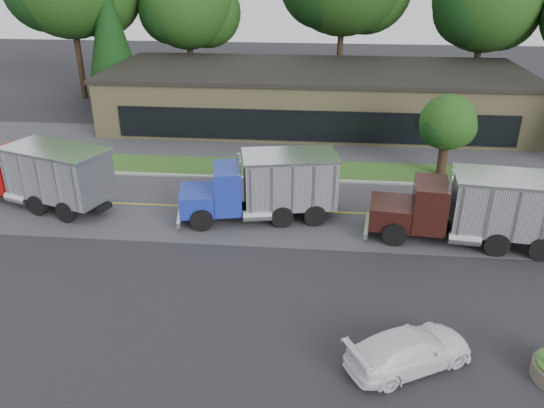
{
  "coord_description": "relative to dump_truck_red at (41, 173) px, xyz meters",
  "views": [
    {
      "loc": [
        2.58,
        -16.21,
        12.13
      ],
      "look_at": [
        0.45,
        5.89,
        1.8
      ],
      "focal_mm": 35.0,
      "sensor_mm": 36.0,
      "label": 1
    }
  ],
  "objects": [
    {
      "name": "strip_mall",
      "position": [
        14.08,
        17.44,
        0.19
      ],
      "size": [
        32.0,
        12.0,
        4.0
      ],
      "primitive_type": "cube",
      "color": "#918358",
      "rests_on": "ground"
    },
    {
      "name": "center_line",
      "position": [
        12.08,
        0.44,
        -1.81
      ],
      "size": [
        60.0,
        0.12,
        0.01
      ],
      "primitive_type": "cube",
      "color": "gold",
      "rests_on": "ground"
    },
    {
      "name": "road",
      "position": [
        12.08,
        0.44,
        -1.81
      ],
      "size": [
        60.0,
        8.0,
        0.02
      ],
      "primitive_type": "cube",
      "color": "#525256",
      "rests_on": "ground"
    },
    {
      "name": "dump_truck_blue",
      "position": [
        12.11,
        -0.43,
        -0.01
      ],
      "size": [
        8.15,
        4.0,
        3.36
      ],
      "rotation": [
        0.0,
        0.0,
        3.33
      ],
      "color": "black",
      "rests_on": "ground"
    },
    {
      "name": "curb",
      "position": [
        12.08,
        4.64,
        -1.81
      ],
      "size": [
        60.0,
        0.3,
        0.12
      ],
      "primitive_type": "cube",
      "color": "#9E9E99",
      "rests_on": "ground"
    },
    {
      "name": "grass_verge",
      "position": [
        12.08,
        6.44,
        -1.81
      ],
      "size": [
        60.0,
        3.4,
        0.03
      ],
      "primitive_type": "cube",
      "color": "#2F5C1F",
      "rests_on": "ground"
    },
    {
      "name": "tree_far_b",
      "position": [
        2.22,
        25.55,
        6.34
      ],
      "size": [
        8.95,
        8.42,
        12.77
      ],
      "color": "#382619",
      "rests_on": "ground"
    },
    {
      "name": "far_parking",
      "position": [
        12.08,
        11.44,
        -1.81
      ],
      "size": [
        60.0,
        7.0,
        0.02
      ],
      "primitive_type": "cube",
      "color": "#525256",
      "rests_on": "ground"
    },
    {
      "name": "evergreen_left",
      "position": [
        -3.92,
        21.44,
        4.38
      ],
      "size": [
        4.95,
        4.95,
        11.26
      ],
      "color": "#382619",
      "rests_on": "ground"
    },
    {
      "name": "ground",
      "position": [
        12.08,
        -8.56,
        -1.81
      ],
      "size": [
        140.0,
        140.0,
        0.0
      ],
      "primitive_type": "plane",
      "color": "#2D2D32",
      "rests_on": "ground"
    },
    {
      "name": "rally_car",
      "position": [
        17.8,
        -10.85,
        -1.18
      ],
      "size": [
        4.67,
        3.64,
        1.26
      ],
      "primitive_type": "imported",
      "rotation": [
        0.0,
        0.0,
        2.07
      ],
      "color": "white",
      "rests_on": "ground"
    },
    {
      "name": "tree_verge",
      "position": [
        22.13,
        6.48,
        1.35
      ],
      "size": [
        3.49,
        3.29,
        4.98
      ],
      "color": "#382619",
      "rests_on": "ground"
    },
    {
      "name": "tree_far_d",
      "position": [
        28.23,
        24.56,
        6.85
      ],
      "size": [
        9.51,
        8.95,
        13.56
      ],
      "color": "#382619",
      "rests_on": "ground"
    },
    {
      "name": "dump_truck_red",
      "position": [
        0.0,
        0.0,
        0.0
      ],
      "size": [
        9.41,
        5.36,
        3.36
      ],
      "rotation": [
        0.0,
        0.0,
        2.8
      ],
      "color": "black",
      "rests_on": "ground"
    },
    {
      "name": "dump_truck_maroon",
      "position": [
        22.11,
        -2.09,
        -0.0
      ],
      "size": [
        9.15,
        3.58,
        3.36
      ],
      "rotation": [
        0.0,
        0.0,
        3.03
      ],
      "color": "black",
      "rests_on": "ground"
    }
  ]
}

